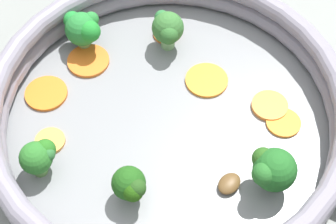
{
  "coord_description": "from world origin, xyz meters",
  "views": [
    {
      "loc": [
        0.31,
        -0.11,
        0.5
      ],
      "look_at": [
        0.0,
        0.0,
        0.03
      ],
      "focal_mm": 60.0,
      "sensor_mm": 36.0,
      "label": 1
    }
  ],
  "objects_px": {
    "broccoli_floret_1": "(168,29)",
    "broccoli_floret_4": "(83,29)",
    "carrot_slice_2": "(166,34)",
    "broccoli_floret_3": "(39,157)",
    "carrot_slice_3": "(46,93)",
    "broccoli_floret_0": "(130,185)",
    "broccoli_floret_2": "(272,170)",
    "mushroom_piece_0": "(229,184)",
    "skillet": "(168,124)",
    "carrot_slice_4": "(270,106)",
    "carrot_slice_0": "(50,141)",
    "carrot_slice_1": "(88,61)",
    "carrot_slice_6": "(207,80)",
    "carrot_slice_5": "(283,123)"
  },
  "relations": [
    {
      "from": "carrot_slice_6",
      "to": "broccoli_floret_2",
      "type": "distance_m",
      "value": 0.14
    },
    {
      "from": "carrot_slice_4",
      "to": "carrot_slice_6",
      "type": "relative_size",
      "value": 0.82
    },
    {
      "from": "carrot_slice_2",
      "to": "broccoli_floret_4",
      "type": "distance_m",
      "value": 0.1
    },
    {
      "from": "carrot_slice_1",
      "to": "broccoli_floret_0",
      "type": "bearing_deg",
      "value": -2.31
    },
    {
      "from": "carrot_slice_5",
      "to": "carrot_slice_6",
      "type": "relative_size",
      "value": 0.77
    },
    {
      "from": "carrot_slice_2",
      "to": "broccoli_floret_3",
      "type": "xyz_separation_m",
      "value": [
        0.13,
        -0.18,
        0.02
      ]
    },
    {
      "from": "carrot_slice_3",
      "to": "broccoli_floret_1",
      "type": "relative_size",
      "value": 0.96
    },
    {
      "from": "carrot_slice_0",
      "to": "carrot_slice_1",
      "type": "xyz_separation_m",
      "value": [
        -0.09,
        0.07,
        0.0
      ]
    },
    {
      "from": "broccoli_floret_2",
      "to": "carrot_slice_5",
      "type": "bearing_deg",
      "value": 141.45
    },
    {
      "from": "carrot_slice_6",
      "to": "broccoli_floret_3",
      "type": "distance_m",
      "value": 0.2
    },
    {
      "from": "carrot_slice_1",
      "to": "mushroom_piece_0",
      "type": "relative_size",
      "value": 1.83
    },
    {
      "from": "broccoli_floret_0",
      "to": "carrot_slice_5",
      "type": "bearing_deg",
      "value": 98.77
    },
    {
      "from": "carrot_slice_4",
      "to": "broccoli_floret_2",
      "type": "height_order",
      "value": "broccoli_floret_2"
    },
    {
      "from": "broccoli_floret_3",
      "to": "carrot_slice_1",
      "type": "bearing_deg",
      "value": 146.23
    },
    {
      "from": "carrot_slice_6",
      "to": "mushroom_piece_0",
      "type": "bearing_deg",
      "value": -12.96
    },
    {
      "from": "carrot_slice_0",
      "to": "carrot_slice_1",
      "type": "distance_m",
      "value": 0.11
    },
    {
      "from": "carrot_slice_5",
      "to": "carrot_slice_6",
      "type": "height_order",
      "value": "same"
    },
    {
      "from": "broccoli_floret_2",
      "to": "carrot_slice_3",
      "type": "bearing_deg",
      "value": -136.15
    },
    {
      "from": "carrot_slice_5",
      "to": "broccoli_floret_3",
      "type": "distance_m",
      "value": 0.25
    },
    {
      "from": "broccoli_floret_0",
      "to": "broccoli_floret_3",
      "type": "height_order",
      "value": "same"
    },
    {
      "from": "carrot_slice_3",
      "to": "broccoli_floret_0",
      "type": "xyz_separation_m",
      "value": [
        0.15,
        0.05,
        0.02
      ]
    },
    {
      "from": "mushroom_piece_0",
      "to": "skillet",
      "type": "bearing_deg",
      "value": -162.81
    },
    {
      "from": "carrot_slice_6",
      "to": "broccoli_floret_2",
      "type": "relative_size",
      "value": 0.9
    },
    {
      "from": "broccoli_floret_1",
      "to": "mushroom_piece_0",
      "type": "bearing_deg",
      "value": -1.94
    },
    {
      "from": "broccoli_floret_3",
      "to": "mushroom_piece_0",
      "type": "relative_size",
      "value": 1.63
    },
    {
      "from": "carrot_slice_1",
      "to": "carrot_slice_2",
      "type": "relative_size",
      "value": 1.51
    },
    {
      "from": "carrot_slice_2",
      "to": "broccoli_floret_2",
      "type": "bearing_deg",
      "value": 6.06
    },
    {
      "from": "carrot_slice_2",
      "to": "carrot_slice_4",
      "type": "distance_m",
      "value": 0.15
    },
    {
      "from": "carrot_slice_1",
      "to": "broccoli_floret_1",
      "type": "height_order",
      "value": "broccoli_floret_1"
    },
    {
      "from": "skillet",
      "to": "carrot_slice_5",
      "type": "relative_size",
      "value": 9.72
    },
    {
      "from": "broccoli_floret_3",
      "to": "broccoli_floret_4",
      "type": "distance_m",
      "value": 0.17
    },
    {
      "from": "carrot_slice_1",
      "to": "carrot_slice_6",
      "type": "relative_size",
      "value": 1.01
    },
    {
      "from": "skillet",
      "to": "broccoli_floret_4",
      "type": "bearing_deg",
      "value": -157.78
    },
    {
      "from": "broccoli_floret_1",
      "to": "broccoli_floret_3",
      "type": "bearing_deg",
      "value": -57.41
    },
    {
      "from": "broccoli_floret_3",
      "to": "broccoli_floret_4",
      "type": "xyz_separation_m",
      "value": [
        -0.14,
        0.08,
        0.0
      ]
    },
    {
      "from": "broccoli_floret_1",
      "to": "broccoli_floret_4",
      "type": "relative_size",
      "value": 1.02
    },
    {
      "from": "broccoli_floret_0",
      "to": "broccoli_floret_1",
      "type": "bearing_deg",
      "value": 149.66
    },
    {
      "from": "carrot_slice_3",
      "to": "broccoli_floret_1",
      "type": "height_order",
      "value": "broccoli_floret_1"
    },
    {
      "from": "carrot_slice_2",
      "to": "carrot_slice_6",
      "type": "relative_size",
      "value": 0.66
    },
    {
      "from": "mushroom_piece_0",
      "to": "carrot_slice_3",
      "type": "bearing_deg",
      "value": -140.41
    },
    {
      "from": "carrot_slice_3",
      "to": "broccoli_floret_3",
      "type": "height_order",
      "value": "broccoli_floret_3"
    },
    {
      "from": "skillet",
      "to": "carrot_slice_6",
      "type": "distance_m",
      "value": 0.07
    },
    {
      "from": "carrot_slice_1",
      "to": "broccoli_floret_3",
      "type": "distance_m",
      "value": 0.15
    },
    {
      "from": "carrot_slice_6",
      "to": "broccoli_floret_4",
      "type": "height_order",
      "value": "broccoli_floret_4"
    },
    {
      "from": "carrot_slice_4",
      "to": "broccoli_floret_0",
      "type": "xyz_separation_m",
      "value": [
        0.05,
        -0.17,
        0.02
      ]
    },
    {
      "from": "broccoli_floret_1",
      "to": "broccoli_floret_3",
      "type": "xyz_separation_m",
      "value": [
        0.11,
        -0.17,
        -0.0
      ]
    },
    {
      "from": "broccoli_floret_3",
      "to": "mushroom_piece_0",
      "type": "bearing_deg",
      "value": 64.17
    },
    {
      "from": "skillet",
      "to": "carrot_slice_4",
      "type": "xyz_separation_m",
      "value": [
        0.02,
        0.11,
        0.01
      ]
    },
    {
      "from": "broccoli_floret_4",
      "to": "carrot_slice_0",
      "type": "bearing_deg",
      "value": -31.38
    },
    {
      "from": "carrot_slice_2",
      "to": "carrot_slice_1",
      "type": "bearing_deg",
      "value": -84.93
    }
  ]
}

